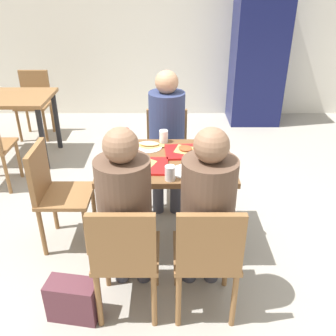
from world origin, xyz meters
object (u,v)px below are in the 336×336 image
object	(u,v)px
chair_left_end	(56,189)
handbag	(74,299)
person_in_red	(127,206)
drink_fridge	(260,56)
paper_plate_center	(150,147)
foil_bundle	(111,154)
chair_near_left	(127,254)
chair_far_side	(168,148)
tray_red_near	(144,166)
tray_red_far	(190,152)
pizza_slice_a	(142,162)
main_table	(168,173)
plastic_cup_b	(171,173)
condiment_bottle	(127,138)
pizza_slice_c	(151,144)
background_table	(14,107)
pizza_slice_b	(187,149)
person_far_side	(168,130)
paper_plate_near_edge	(189,171)
background_chair_far	(36,99)
plastic_cup_a	(165,136)
chair_near_right	(208,254)
person_in_brown_jacket	(208,206)
soda_can	(224,151)

from	to	relation	value
chair_left_end	handbag	xyz separation A→B (m)	(0.28, -0.77, -0.36)
person_in_red	drink_fridge	world-z (taller)	drink_fridge
paper_plate_center	foil_bundle	world-z (taller)	foil_bundle
chair_near_left	chair_far_side	xyz separation A→B (m)	(0.24, 1.50, 0.00)
chair_left_end	tray_red_near	xyz separation A→B (m)	(0.70, -0.13, 0.27)
tray_red_near	tray_red_far	xyz separation A→B (m)	(0.34, 0.24, 0.00)
person_in_red	pizza_slice_a	xyz separation A→B (m)	(0.06, 0.51, 0.04)
main_table	plastic_cup_b	xyz separation A→B (m)	(0.02, -0.31, 0.17)
person_in_red	condiment_bottle	xyz separation A→B (m)	(-0.07, 0.81, 0.09)
tray_red_far	pizza_slice_c	size ratio (longest dim) A/B	1.62
background_table	tray_red_near	bearing A→B (deg)	-47.02
pizza_slice_b	handbag	world-z (taller)	pizza_slice_b
chair_near_left	person_far_side	xyz separation A→B (m)	(0.24, 1.36, 0.25)
person_far_side	paper_plate_near_edge	world-z (taller)	person_far_side
paper_plate_near_edge	background_chair_far	world-z (taller)	background_chair_far
paper_plate_near_edge	handbag	world-z (taller)	paper_plate_near_edge
paper_plate_center	plastic_cup_b	world-z (taller)	plastic_cup_b
main_table	background_table	world-z (taller)	same
person_in_red	handbag	xyz separation A→B (m)	(-0.35, -0.16, -0.61)
chair_far_side	paper_plate_center	bearing A→B (deg)	-104.97
pizza_slice_b	tray_red_far	bearing A→B (deg)	-28.35
pizza_slice_c	background_chair_far	xyz separation A→B (m)	(-1.62, 2.08, -0.28)
plastic_cup_a	chair_near_right	bearing A→B (deg)	-75.77
chair_near_left	plastic_cup_a	world-z (taller)	plastic_cup_a
chair_far_side	pizza_slice_b	size ratio (longest dim) A/B	4.09
main_table	condiment_bottle	distance (m)	0.43
chair_left_end	handbag	size ratio (longest dim) A/B	2.67
person_in_red	plastic_cup_a	xyz separation A→B (m)	(0.22, 0.92, 0.06)
pizza_slice_a	handbag	distance (m)	1.01
chair_near_left	chair_near_right	bearing A→B (deg)	0.00
person_far_side	person_in_red	bearing A→B (deg)	-101.35
pizza_slice_a	plastic_cup_a	distance (m)	0.45
background_chair_far	pizza_slice_b	bearing A→B (deg)	-48.97
main_table	background_chair_far	world-z (taller)	background_chair_far
chair_far_side	handbag	bearing A→B (deg)	-111.43
main_table	person_in_brown_jacket	xyz separation A→B (m)	(0.24, -0.61, 0.11)
chair_far_side	background_chair_far	world-z (taller)	same
person_far_side	tray_red_near	bearing A→B (deg)	-103.07
tray_red_far	plastic_cup_a	distance (m)	0.28
main_table	chair_far_side	xyz separation A→B (m)	(0.00, 0.75, -0.14)
pizza_slice_b	condiment_bottle	size ratio (longest dim) A/B	1.31
tray_red_near	person_far_side	bearing A→B (deg)	76.93
background_chair_far	condiment_bottle	bearing A→B (deg)	-55.67
chair_near_right	handbag	size ratio (longest dim) A/B	2.67
foil_bundle	person_in_red	bearing A→B (deg)	-73.85
paper_plate_center	plastic_cup_b	distance (m)	0.54
chair_near_left	soda_can	size ratio (longest dim) A/B	7.01
person_in_red	pizza_slice_c	bearing A→B (deg)	82.60
chair_near_right	tray_red_far	world-z (taller)	chair_near_right
pizza_slice_c	background_table	bearing A→B (deg)	140.23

